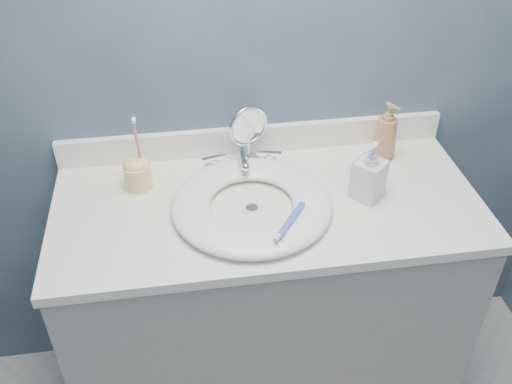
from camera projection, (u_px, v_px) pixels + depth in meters
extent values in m
cube|color=#3F505E|center=(253.00, 56.00, 1.65)|extent=(2.20, 0.02, 2.40)
cube|color=#A5A097|center=(266.00, 308.00, 1.90)|extent=(1.20, 0.55, 0.85)
cube|color=white|center=(267.00, 205.00, 1.64)|extent=(1.22, 0.57, 0.03)
cube|color=white|center=(254.00, 139.00, 1.81)|extent=(1.22, 0.02, 0.09)
cylinder|color=silver|center=(252.00, 208.00, 1.60)|extent=(0.04, 0.04, 0.01)
cube|color=silver|center=(242.00, 166.00, 1.76)|extent=(0.22, 0.05, 0.01)
cylinder|color=silver|center=(242.00, 158.00, 1.74)|extent=(0.03, 0.03, 0.06)
cylinder|color=silver|center=(243.00, 159.00, 1.69)|extent=(0.02, 0.09, 0.02)
sphere|color=silver|center=(246.00, 167.00, 1.65)|extent=(0.03, 0.03, 0.03)
cylinder|color=silver|center=(214.00, 164.00, 1.74)|extent=(0.02, 0.02, 0.03)
cube|color=silver|center=(214.00, 158.00, 1.73)|extent=(0.08, 0.03, 0.01)
cylinder|color=silver|center=(269.00, 159.00, 1.76)|extent=(0.02, 0.02, 0.03)
cube|color=silver|center=(269.00, 153.00, 1.75)|extent=(0.08, 0.03, 0.01)
cylinder|color=silver|center=(249.00, 160.00, 1.78)|extent=(0.07, 0.07, 0.01)
cylinder|color=silver|center=(249.00, 147.00, 1.75)|extent=(0.01, 0.01, 0.10)
torus|color=silver|center=(248.00, 126.00, 1.71)|extent=(0.13, 0.06, 0.13)
cylinder|color=white|center=(248.00, 126.00, 1.71)|extent=(0.10, 0.05, 0.11)
imported|color=#AD784E|center=(386.00, 131.00, 1.75)|extent=(0.10, 0.10, 0.19)
imported|color=silver|center=(370.00, 171.00, 1.59)|extent=(0.11, 0.11, 0.18)
cylinder|color=#F3DA79|center=(138.00, 176.00, 1.66)|extent=(0.08, 0.08, 0.08)
ellipsoid|color=#F3DA79|center=(136.00, 165.00, 1.64)|extent=(0.08, 0.07, 0.05)
cylinder|color=#CD7478|center=(138.00, 144.00, 1.60)|extent=(0.02, 0.03, 0.15)
cube|color=white|center=(134.00, 120.00, 1.54)|extent=(0.01, 0.02, 0.01)
cube|color=#355CBC|center=(291.00, 220.00, 1.49)|extent=(0.10, 0.14, 0.01)
cube|color=white|center=(277.00, 237.00, 1.43)|extent=(0.02, 0.03, 0.01)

